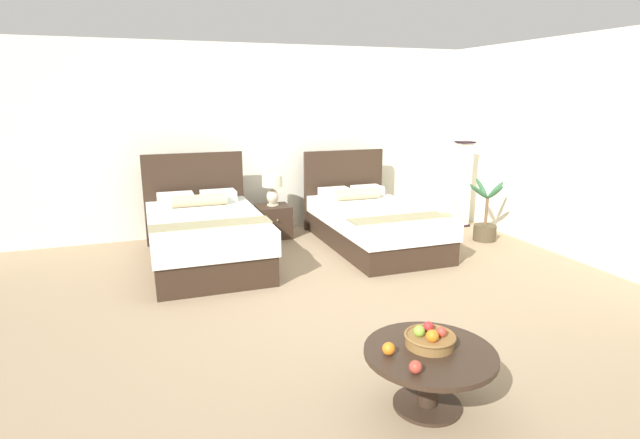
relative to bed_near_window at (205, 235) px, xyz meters
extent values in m
cube|color=#9A8163|center=(1.11, -1.54, -0.35)|extent=(10.08, 9.41, 0.02)
cube|color=white|center=(1.11, 1.37, 1.00)|extent=(10.08, 0.12, 2.68)
cube|color=white|center=(4.35, -1.14, 1.00)|extent=(0.12, 5.01, 2.68)
cube|color=#34251A|center=(0.00, -0.08, -0.17)|extent=(1.25, 2.00, 0.33)
cube|color=white|center=(0.00, -0.08, 0.13)|extent=(1.29, 2.04, 0.28)
cube|color=#34251A|center=(0.00, 0.95, 0.27)|extent=(1.32, 0.07, 1.23)
cube|color=white|center=(-0.28, 0.66, 0.34)|extent=(0.45, 0.30, 0.14)
cube|color=white|center=(0.27, 0.66, 0.34)|extent=(0.45, 0.30, 0.14)
cylinder|color=tan|center=(0.00, 0.42, 0.35)|extent=(0.68, 0.15, 0.15)
cube|color=gray|center=(0.00, -0.56, 0.28)|extent=(1.31, 0.33, 0.01)
cube|color=#34251A|center=(2.22, -0.08, -0.19)|extent=(1.18, 2.15, 0.30)
cube|color=white|center=(2.22, -0.08, 0.07)|extent=(1.22, 2.19, 0.23)
cube|color=#34251A|center=(2.21, 1.03, 0.25)|extent=(1.25, 0.07, 1.17)
cube|color=white|center=(1.96, 0.74, 0.26)|extent=(0.42, 0.30, 0.14)
cube|color=white|center=(2.47, 0.74, 0.26)|extent=(0.42, 0.30, 0.14)
cylinder|color=tan|center=(2.22, 0.50, 0.26)|extent=(0.65, 0.15, 0.15)
cube|color=gray|center=(2.22, -0.70, 0.19)|extent=(1.23, 0.33, 0.01)
cube|color=#34251A|center=(1.06, 0.83, -0.11)|extent=(0.46, 0.44, 0.46)
sphere|color=tan|center=(1.06, 0.60, -0.04)|extent=(0.02, 0.02, 0.02)
cylinder|color=beige|center=(1.06, 0.85, 0.13)|extent=(0.16, 0.16, 0.02)
ellipsoid|color=beige|center=(1.06, 0.85, 0.24)|extent=(0.17, 0.17, 0.21)
cylinder|color=#99844C|center=(1.06, 0.85, 0.37)|extent=(0.02, 0.02, 0.04)
cylinder|color=beige|center=(1.06, 0.85, 0.47)|extent=(0.29, 0.29, 0.16)
cylinder|color=#34251A|center=(0.97, -3.44, -0.33)|extent=(0.45, 0.45, 0.02)
cylinder|color=#34251A|center=(0.97, -3.44, -0.16)|extent=(0.13, 0.13, 0.37)
cylinder|color=#34251A|center=(0.97, -3.44, 0.05)|extent=(0.85, 0.85, 0.04)
cylinder|color=olive|center=(1.00, -3.39, 0.10)|extent=(0.31, 0.31, 0.07)
torus|color=olive|center=(1.00, -3.39, 0.13)|extent=(0.33, 0.33, 0.02)
sphere|color=#83B43A|center=(0.94, -3.36, 0.17)|extent=(0.07, 0.07, 0.07)
sphere|color=orange|center=(0.98, -3.45, 0.17)|extent=(0.08, 0.08, 0.08)
sphere|color=#B84131|center=(1.07, -3.42, 0.16)|extent=(0.07, 0.07, 0.07)
sphere|color=red|center=(1.03, -3.32, 0.16)|extent=(0.07, 0.07, 0.07)
sphere|color=#B33D2E|center=(0.75, -3.65, 0.10)|extent=(0.08, 0.08, 0.08)
sphere|color=orange|center=(0.70, -3.40, 0.10)|extent=(0.08, 0.08, 0.08)
cube|color=black|center=(3.94, 0.46, -0.32)|extent=(0.23, 0.23, 0.03)
cube|color=beige|center=(3.94, 0.46, 0.31)|extent=(0.19, 0.19, 1.25)
cube|color=black|center=(3.94, 0.46, 0.95)|extent=(0.23, 0.23, 0.02)
cylinder|color=#4A3E2A|center=(3.79, -0.34, -0.23)|extent=(0.31, 0.31, 0.22)
cylinder|color=brown|center=(3.79, -0.34, 0.07)|extent=(0.04, 0.04, 0.38)
ellipsoid|color=#32603B|center=(3.90, -0.35, 0.37)|extent=(0.27, 0.07, 0.26)
ellipsoid|color=#32603B|center=(3.78, -0.21, 0.38)|extent=(0.07, 0.31, 0.28)
ellipsoid|color=#32603B|center=(3.62, -0.36, 0.37)|extent=(0.36, 0.09, 0.27)
ellipsoid|color=#32603B|center=(3.80, -0.48, 0.36)|extent=(0.08, 0.31, 0.26)
camera|label=1|loc=(-0.67, -5.95, 1.65)|focal=28.31mm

